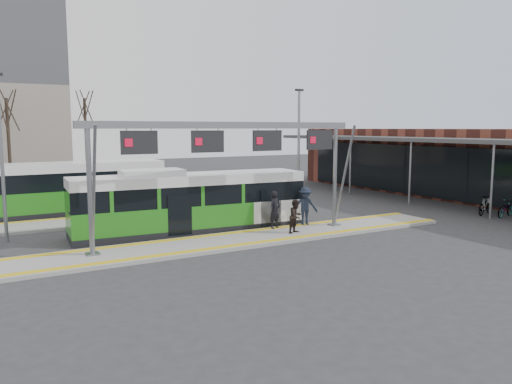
% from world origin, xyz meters
% --- Properties ---
extents(ground, '(120.00, 120.00, 0.00)m').
position_xyz_m(ground, '(0.00, 0.00, 0.00)').
color(ground, '#2D2D30').
rests_on(ground, ground).
extents(platform_main, '(22.00, 3.00, 0.15)m').
position_xyz_m(platform_main, '(0.00, 0.00, 0.07)').
color(platform_main, gray).
rests_on(platform_main, ground).
extents(platform_second, '(20.00, 3.00, 0.15)m').
position_xyz_m(platform_second, '(-4.00, 8.00, 0.07)').
color(platform_second, gray).
rests_on(platform_second, ground).
extents(tactile_main, '(22.00, 2.65, 0.02)m').
position_xyz_m(tactile_main, '(0.00, 0.00, 0.16)').
color(tactile_main, yellow).
rests_on(tactile_main, platform_main).
extents(tactile_second, '(20.00, 0.35, 0.02)m').
position_xyz_m(tactile_second, '(-4.00, 9.15, 0.16)').
color(tactile_second, yellow).
rests_on(tactile_second, platform_second).
extents(gantry, '(13.00, 1.68, 5.20)m').
position_xyz_m(gantry, '(-0.35, 0.25, 4.30)').
color(gantry, slate).
rests_on(gantry, platform_main).
extents(station_building, '(11.50, 32.00, 5.00)m').
position_xyz_m(station_building, '(21.83, 4.00, 2.53)').
color(station_building, brown).
rests_on(station_building, ground).
extents(hero_bus, '(11.54, 3.16, 3.14)m').
position_xyz_m(hero_bus, '(-1.20, 3.11, 1.44)').
color(hero_bus, black).
rests_on(hero_bus, ground).
extents(bg_bus_green, '(12.32, 2.88, 3.07)m').
position_xyz_m(bg_bus_green, '(-6.17, 11.32, 1.51)').
color(bg_bus_green, black).
rests_on(bg_bus_green, ground).
extents(passenger_a, '(0.78, 0.63, 1.86)m').
position_xyz_m(passenger_a, '(2.44, 1.10, 1.08)').
color(passenger_a, black).
rests_on(passenger_a, platform_main).
extents(passenger_b, '(0.93, 0.84, 1.59)m').
position_xyz_m(passenger_b, '(2.73, -0.29, 0.94)').
color(passenger_b, black).
rests_on(passenger_b, platform_main).
extents(passenger_c, '(1.43, 1.10, 1.96)m').
position_xyz_m(passenger_c, '(4.26, 1.10, 1.13)').
color(passenger_c, '#1A212F').
rests_on(passenger_c, platform_main).
extents(bicycle_c, '(1.88, 0.95, 0.94)m').
position_xyz_m(bicycle_c, '(16.05, -2.06, 0.47)').
color(bicycle_c, gray).
rests_on(bicycle_c, ground).
extents(bicycle_d, '(1.93, 0.96, 1.12)m').
position_xyz_m(bicycle_d, '(15.62, -1.10, 0.56)').
color(bicycle_d, gray).
rests_on(bicycle_d, ground).
extents(tree_left, '(1.40, 1.40, 8.57)m').
position_xyz_m(tree_left, '(-7.52, 27.62, 6.50)').
color(tree_left, '#382B21').
rests_on(tree_left, ground).
extents(tree_mid, '(1.40, 1.40, 9.13)m').
position_xyz_m(tree_mid, '(-0.09, 33.33, 6.92)').
color(tree_mid, '#382B21').
rests_on(tree_mid, ground).
extents(lamp_west, '(0.50, 0.25, 7.44)m').
position_xyz_m(lamp_west, '(-9.23, 5.12, 3.96)').
color(lamp_west, slate).
rests_on(lamp_west, ground).
extents(lamp_east, '(0.50, 0.25, 7.47)m').
position_xyz_m(lamp_east, '(7.49, 6.41, 3.97)').
color(lamp_east, slate).
rests_on(lamp_east, ground).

